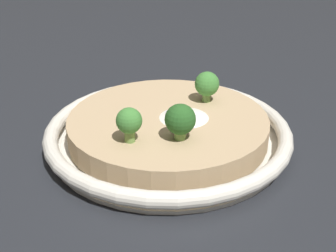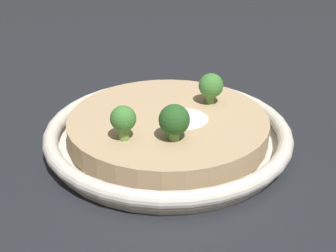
{
  "view_description": "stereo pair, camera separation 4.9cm",
  "coord_description": "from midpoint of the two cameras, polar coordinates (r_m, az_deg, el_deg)",
  "views": [
    {
      "loc": [
        -0.29,
        0.33,
        0.25
      ],
      "look_at": [
        0.0,
        0.0,
        0.02
      ],
      "focal_mm": 45.0,
      "sensor_mm": 36.0,
      "label": 1
    },
    {
      "loc": [
        -0.33,
        0.29,
        0.25
      ],
      "look_at": [
        0.0,
        0.0,
        0.02
      ],
      "focal_mm": 45.0,
      "sensor_mm": 36.0,
      "label": 2
    }
  ],
  "objects": [
    {
      "name": "risotto_bowl",
      "position": [
        0.5,
        2.85,
        -0.6
      ],
      "size": [
        0.29,
        0.29,
        0.04
      ],
      "color": "silver",
      "rests_on": "ground_plane"
    },
    {
      "name": "broccoli_back",
      "position": [
        0.43,
        -2.83,
        0.76
      ],
      "size": [
        0.03,
        0.03,
        0.04
      ],
      "color": "#759E4C",
      "rests_on": "risotto_bowl"
    },
    {
      "name": "broccoli_front_left",
      "position": [
        0.52,
        8.58,
        5.28
      ],
      "size": [
        0.03,
        0.03,
        0.04
      ],
      "color": "#668E47",
      "rests_on": "risotto_bowl"
    },
    {
      "name": "cheese_sprinkle",
      "position": [
        0.48,
        5.06,
        1.56
      ],
      "size": [
        0.06,
        0.06,
        0.01
      ],
      "color": "white",
      "rests_on": "risotto_bowl"
    },
    {
      "name": "broccoli_back_left",
      "position": [
        0.43,
        4.15,
        0.66
      ],
      "size": [
        0.03,
        0.03,
        0.04
      ],
      "color": "#759E4C",
      "rests_on": "risotto_bowl"
    },
    {
      "name": "ground_plane",
      "position": [
        0.5,
        2.8,
        -2.28
      ],
      "size": [
        6.0,
        6.0,
        0.0
      ],
      "primitive_type": "plane",
      "color": "#23262B"
    }
  ]
}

